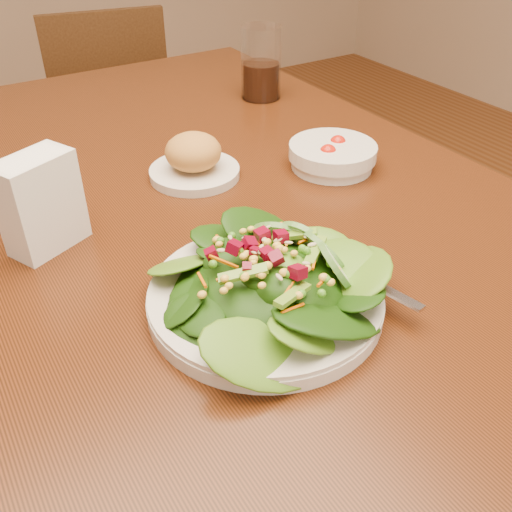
% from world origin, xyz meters
% --- Properties ---
extents(ground_plane, '(5.00, 5.00, 0.00)m').
position_xyz_m(ground_plane, '(0.00, 0.00, 0.00)').
color(ground_plane, brown).
extents(dining_table, '(0.90, 1.40, 0.75)m').
position_xyz_m(dining_table, '(0.00, 0.00, 0.65)').
color(dining_table, '#50230D').
rests_on(dining_table, ground_plane).
extents(chair_far, '(0.44, 0.45, 0.82)m').
position_xyz_m(chair_far, '(0.22, 1.11, 0.43)').
color(chair_far, '#432812').
rests_on(chair_far, ground_plane).
extents(salad_plate, '(0.28, 0.27, 0.08)m').
position_xyz_m(salad_plate, '(-0.05, -0.27, 0.78)').
color(salad_plate, silver).
rests_on(salad_plate, dining_table).
extents(bread_plate, '(0.15, 0.15, 0.07)m').
position_xyz_m(bread_plate, '(0.02, 0.07, 0.78)').
color(bread_plate, silver).
rests_on(bread_plate, dining_table).
extents(tomato_bowl, '(0.15, 0.15, 0.05)m').
position_xyz_m(tomato_bowl, '(0.23, -0.03, 0.77)').
color(tomato_bowl, silver).
rests_on(tomato_bowl, dining_table).
extents(drinking_glass, '(0.08, 0.08, 0.15)m').
position_xyz_m(drinking_glass, '(0.31, 0.32, 0.81)').
color(drinking_glass, silver).
rests_on(drinking_glass, dining_table).
extents(napkin_holder, '(0.11, 0.09, 0.13)m').
position_xyz_m(napkin_holder, '(-0.24, -0.01, 0.82)').
color(napkin_holder, white).
rests_on(napkin_holder, dining_table).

